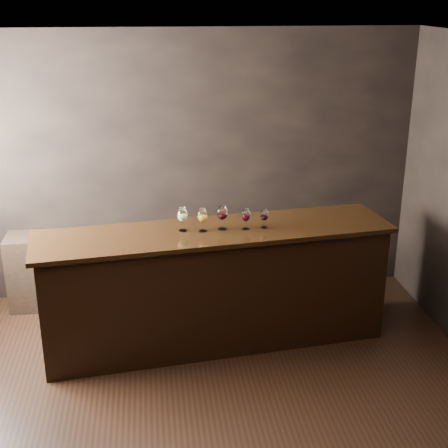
{
  "coord_description": "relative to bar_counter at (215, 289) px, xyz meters",
  "views": [
    {
      "loc": [
        -0.28,
        -4.06,
        3.11
      ],
      "look_at": [
        0.36,
        1.09,
        1.18
      ],
      "focal_mm": 50.0,
      "sensor_mm": 36.0,
      "label": 1
    }
  ],
  "objects": [
    {
      "name": "glass_red_a",
      "position": [
        0.07,
        0.01,
        0.73
      ],
      "size": [
        0.09,
        0.09,
        0.22
      ],
      "color": "white",
      "rests_on": "bar_top"
    },
    {
      "name": "ground",
      "position": [
        -0.27,
        -1.09,
        -0.54
      ],
      "size": [
        5.0,
        5.0,
        0.0
      ],
      "primitive_type": "plane",
      "color": "black",
      "rests_on": "ground"
    },
    {
      "name": "bar_top",
      "position": [
        0.0,
        0.0,
        0.56
      ],
      "size": [
        3.27,
        1.12,
        0.04
      ],
      "primitive_type": "cube",
      "rotation": [
        0.0,
        0.0,
        0.12
      ],
      "color": "black",
      "rests_on": "bar_counter"
    },
    {
      "name": "glass_red_c",
      "position": [
        0.45,
        -0.0,
        0.7
      ],
      "size": [
        0.07,
        0.07,
        0.17
      ],
      "color": "white",
      "rests_on": "bar_top"
    },
    {
      "name": "bar_counter",
      "position": [
        0.0,
        0.0,
        0.0
      ],
      "size": [
        3.16,
        1.04,
        1.09
      ],
      "primitive_type": "cube",
      "rotation": [
        0.0,
        0.0,
        0.12
      ],
      "color": "black",
      "rests_on": "ground"
    },
    {
      "name": "glass_white",
      "position": [
        -0.29,
        0.01,
        0.73
      ],
      "size": [
        0.09,
        0.09,
        0.21
      ],
      "color": "white",
      "rests_on": "bar_top"
    },
    {
      "name": "glass_red_b",
      "position": [
        0.28,
        -0.02,
        0.71
      ],
      "size": [
        0.08,
        0.08,
        0.19
      ],
      "color": "white",
      "rests_on": "bar_top"
    },
    {
      "name": "glass_amber",
      "position": [
        -0.11,
        -0.02,
        0.73
      ],
      "size": [
        0.09,
        0.09,
        0.21
      ],
      "color": "white",
      "rests_on": "bar_top"
    },
    {
      "name": "back_bar_shelf",
      "position": [
        -0.95,
        0.94,
        -0.15
      ],
      "size": [
        2.18,
        0.4,
        0.79
      ],
      "primitive_type": "cube",
      "color": "black",
      "rests_on": "ground"
    },
    {
      "name": "room_shell",
      "position": [
        -0.51,
        -0.98,
        1.27
      ],
      "size": [
        5.02,
        4.52,
        2.81
      ],
      "color": "black",
      "rests_on": "ground"
    }
  ]
}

